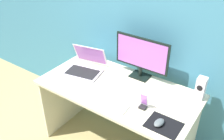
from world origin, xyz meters
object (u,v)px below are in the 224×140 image
object	(u,v)px
speaker_right	(201,88)
keyboard_external	(104,102)
mouse	(159,123)
phone_in_dock	(144,103)
laptop	(85,66)
monitor	(141,56)

from	to	relation	value
speaker_right	keyboard_external	xyz separation A→B (m)	(-0.62, -0.50, -0.09)
mouse	phone_in_dock	distance (m)	0.22
laptop	monitor	bearing A→B (deg)	22.76
monitor	mouse	xyz separation A→B (m)	(0.43, -0.49, -0.20)
laptop	speaker_right	bearing A→B (deg)	10.78
mouse	phone_in_dock	xyz separation A→B (m)	(-0.19, 0.11, 0.03)
keyboard_external	mouse	xyz separation A→B (m)	(0.48, 0.02, 0.02)
keyboard_external	speaker_right	bearing A→B (deg)	36.53
laptop	phone_in_dock	size ratio (longest dim) A/B	2.86
keyboard_external	mouse	bearing A→B (deg)	-0.50
keyboard_external	phone_in_dock	size ratio (longest dim) A/B	3.01
phone_in_dock	laptop	bearing A→B (deg)	166.71
phone_in_dock	keyboard_external	bearing A→B (deg)	-157.19
monitor	phone_in_dock	size ratio (longest dim) A/B	3.80
monitor	keyboard_external	distance (m)	0.55
monitor	keyboard_external	size ratio (longest dim) A/B	1.26
laptop	mouse	size ratio (longest dim) A/B	3.97
speaker_right	mouse	world-z (taller)	speaker_right
keyboard_external	phone_in_dock	world-z (taller)	phone_in_dock
monitor	speaker_right	size ratio (longest dim) A/B	2.68
monitor	mouse	bearing A→B (deg)	-48.62
monitor	mouse	distance (m)	0.68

